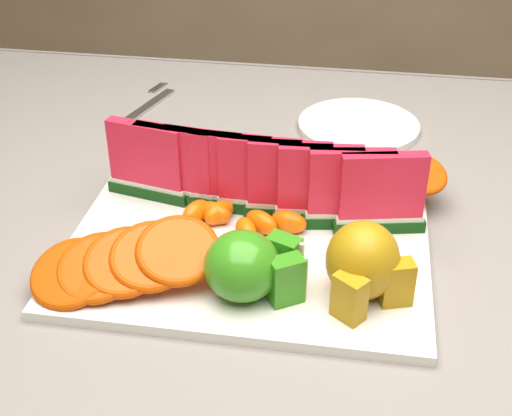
{
  "coord_description": "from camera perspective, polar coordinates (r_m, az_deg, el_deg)",
  "views": [
    {
      "loc": [
        0.08,
        -0.68,
        1.24
      ],
      "look_at": [
        -0.02,
        -0.03,
        0.81
      ],
      "focal_mm": 50.0,
      "sensor_mm": 36.0,
      "label": 1
    }
  ],
  "objects": [
    {
      "name": "tangerine_segments",
      "position": [
        0.82,
        -1.51,
        -0.88
      ],
      "size": [
        0.15,
        0.08,
        0.03
      ],
      "color": "orange",
      "rests_on": "platter"
    },
    {
      "name": "pear_cluster",
      "position": [
        0.71,
        8.63,
        -4.45
      ],
      "size": [
        0.1,
        0.1,
        0.08
      ],
      "color": "#9E8A0B",
      "rests_on": "platter"
    },
    {
      "name": "platter",
      "position": [
        0.8,
        -0.65,
        -3.17
      ],
      "size": [
        0.4,
        0.3,
        0.01
      ],
      "color": "silver",
      "rests_on": "tablecloth"
    },
    {
      "name": "orange_fan_back",
      "position": [
        0.89,
        3.52,
        3.01
      ],
      "size": [
        0.37,
        0.1,
        0.05
      ],
      "color": "#D3620A",
      "rests_on": "platter"
    },
    {
      "name": "watermelon_row",
      "position": [
        0.83,
        0.31,
        2.39
      ],
      "size": [
        0.39,
        0.07,
        0.1
      ],
      "color": "#123C0D",
      "rests_on": "platter"
    },
    {
      "name": "apple_cluster",
      "position": [
        0.71,
        -0.52,
        -4.71
      ],
      "size": [
        0.11,
        0.09,
        0.07
      ],
      "color": "#459020",
      "rests_on": "platter"
    },
    {
      "name": "side_plate",
      "position": [
        1.08,
        8.2,
        6.53
      ],
      "size": [
        0.19,
        0.19,
        0.01
      ],
      "color": "silver",
      "rests_on": "tablecloth"
    },
    {
      "name": "fork",
      "position": [
        1.14,
        -8.94,
        7.91
      ],
      "size": [
        0.06,
        0.19,
        0.0
      ],
      "color": "silver",
      "rests_on": "tablecloth"
    },
    {
      "name": "tablecloth",
      "position": [
        0.86,
        1.81,
        -4.1
      ],
      "size": [
        1.53,
        1.03,
        0.2
      ],
      "color": "gray",
      "rests_on": "table"
    },
    {
      "name": "orange_fan_front",
      "position": [
        0.74,
        -10.44,
        -4.25
      ],
      "size": [
        0.21,
        0.14,
        0.06
      ],
      "color": "#D3620A",
      "rests_on": "platter"
    },
    {
      "name": "table",
      "position": [
        0.9,
        1.74,
        -7.27
      ],
      "size": [
        1.4,
        0.9,
        0.75
      ],
      "color": "#472918",
      "rests_on": "ground"
    }
  ]
}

